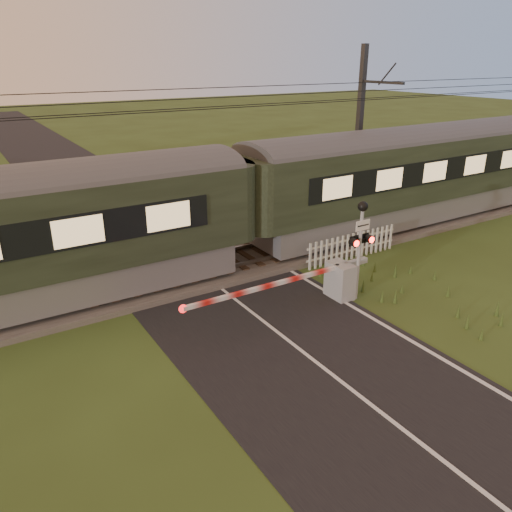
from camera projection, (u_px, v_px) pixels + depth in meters
ground at (314, 362)px, 12.31m from camera, size 160.00×160.00×0.00m
road at (321, 366)px, 12.13m from camera, size 6.00×140.00×0.03m
track_bed at (199, 270)px, 17.41m from camera, size 140.00×3.40×0.39m
overhead_wires at (191, 101)px, 15.31m from camera, size 120.00×0.62×0.62m
train at (239, 203)px, 17.39m from camera, size 42.60×2.94×3.97m
boom_gate at (334, 280)px, 15.25m from camera, size 6.39×0.88×1.16m
crossing_signal at (361, 233)px, 14.72m from camera, size 0.80×0.34×3.13m
picket_fence at (352, 246)px, 18.38m from camera, size 4.17×0.08×1.00m
catenary_mast at (360, 131)px, 22.25m from camera, size 0.24×2.47×7.52m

